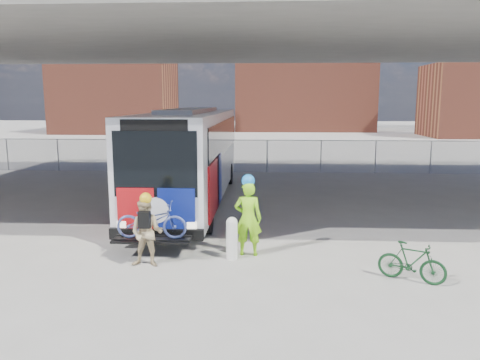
# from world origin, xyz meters

# --- Properties ---
(ground) EXTENTS (160.00, 160.00, 0.00)m
(ground) POSITION_xyz_m (0.00, 0.00, 0.00)
(ground) COLOR #9E9991
(ground) RESTS_ON ground
(bus) EXTENTS (2.67, 12.90, 3.69)m
(bus) POSITION_xyz_m (-2.00, 3.98, 2.11)
(bus) COLOR silver
(bus) RESTS_ON ground
(overpass) EXTENTS (40.00, 16.00, 7.95)m
(overpass) POSITION_xyz_m (0.00, 4.00, 6.54)
(overpass) COLOR #605E59
(overpass) RESTS_ON ground
(chainlink_fence) EXTENTS (30.00, 0.06, 30.00)m
(chainlink_fence) POSITION_xyz_m (0.00, 12.00, 1.42)
(chainlink_fence) COLOR gray
(chainlink_fence) RESTS_ON ground
(brick_buildings) EXTENTS (54.00, 22.00, 12.00)m
(brick_buildings) POSITION_xyz_m (1.23, 48.23, 5.42)
(brick_buildings) COLOR brown
(brick_buildings) RESTS_ON ground
(smokestack) EXTENTS (2.20, 2.20, 25.00)m
(smokestack) POSITION_xyz_m (14.00, 55.00, 12.50)
(smokestack) COLOR brown
(smokestack) RESTS_ON ground
(bollard) EXTENTS (0.29, 0.29, 1.10)m
(bollard) POSITION_xyz_m (0.07, -2.68, 0.59)
(bollard) COLOR beige
(bollard) RESTS_ON ground
(cyclist_hivis) EXTENTS (0.73, 0.50, 2.14)m
(cyclist_hivis) POSITION_xyz_m (0.47, -2.34, 1.03)
(cyclist_hivis) COLOR #8CEA18
(cyclist_hivis) RESTS_ON ground
(cyclist_tan) EXTENTS (0.83, 0.66, 1.83)m
(cyclist_tan) POSITION_xyz_m (-1.94, -3.33, 0.86)
(cyclist_tan) COLOR tan
(cyclist_tan) RESTS_ON ground
(bike_parked) EXTENTS (1.51, 1.07, 0.89)m
(bike_parked) POSITION_xyz_m (4.17, -3.97, 0.45)
(bike_parked) COLOR #12391B
(bike_parked) RESTS_ON ground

